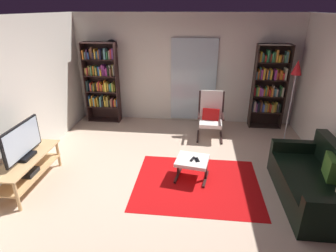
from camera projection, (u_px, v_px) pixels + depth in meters
name	position (u px, v px, depth m)	size (l,w,h in m)	color
ground_plane	(173.00, 184.00, 4.55)	(7.02, 7.02, 0.00)	beige
wall_back	(185.00, 70.00, 6.67)	(5.60, 0.06, 2.60)	silver
wall_left	(3.00, 104.00, 4.30)	(0.06, 6.00, 2.60)	silver
glass_door_panel	(193.00, 81.00, 6.69)	(1.10, 0.01, 2.00)	silver
area_rug	(197.00, 184.00, 4.56)	(2.05, 1.63, 0.01)	red
tv_stand	(28.00, 167.00, 4.40)	(0.48, 1.33, 0.51)	tan
television	(23.00, 142.00, 4.23)	(0.20, 0.90, 0.57)	black
bookshelf_near_tv	(102.00, 80.00, 6.72)	(0.81, 0.30, 1.95)	black
bookshelf_near_sofa	(269.00, 85.00, 6.36)	(0.75, 0.30, 1.96)	black
leather_sofa	(317.00, 184.00, 4.05)	(0.88, 1.71, 0.82)	black
lounge_armchair	(211.00, 114.00, 6.05)	(0.58, 0.66, 1.02)	black
ottoman	(192.00, 162.00, 4.59)	(0.59, 0.56, 0.38)	white
tv_remote	(193.00, 159.00, 4.54)	(0.04, 0.14, 0.02)	black
cell_phone	(197.00, 160.00, 4.53)	(0.07, 0.14, 0.01)	black
floor_lamp_by_shelf	(296.00, 76.00, 5.40)	(0.22, 0.22, 1.77)	#A5A5AD
wall_clock	(112.00, 46.00, 6.56)	(0.29, 0.03, 0.29)	silver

